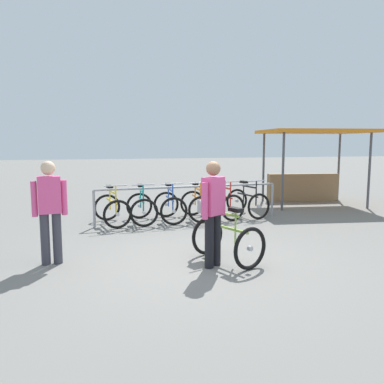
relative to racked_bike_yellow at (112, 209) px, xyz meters
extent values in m
plane|color=slate|center=(1.09, -3.35, -0.37)|extent=(80.00, 80.00, 0.00)
cylinder|color=#99999E|center=(-0.41, -0.21, 0.06)|extent=(0.06, 0.06, 0.85)
cylinder|color=#99999E|center=(4.13, 0.09, 0.06)|extent=(0.06, 0.06, 0.85)
cylinder|color=#99999E|center=(1.86, -0.06, 0.48)|extent=(4.54, 0.35, 0.05)
torus|color=black|center=(-0.09, 0.50, -0.04)|extent=(0.67, 0.21, 0.66)
cylinder|color=#B7B7BC|center=(-0.09, 0.50, -0.04)|extent=(0.09, 0.08, 0.08)
torus|color=black|center=(0.09, -0.50, -0.04)|extent=(0.67, 0.21, 0.66)
cylinder|color=#B7B7BC|center=(0.09, -0.50, -0.04)|extent=(0.09, 0.08, 0.08)
cube|color=yellow|center=(0.00, 0.00, 0.19)|extent=(0.21, 0.91, 0.04)
cube|color=yellow|center=(0.01, -0.05, 0.41)|extent=(0.15, 0.61, 0.04)
cylinder|color=yellow|center=(-0.03, 0.18, 0.24)|extent=(0.03, 0.03, 0.55)
cube|color=black|center=(-0.03, 0.18, 0.51)|extent=(0.16, 0.26, 0.06)
cylinder|color=yellow|center=(0.07, -0.38, 0.28)|extent=(0.03, 0.03, 0.63)
cylinder|color=#B7B7BC|center=(0.07, -0.38, 0.59)|extent=(0.52, 0.12, 0.03)
torus|color=black|center=(0.70, 0.56, -0.04)|extent=(0.66, 0.10, 0.66)
cylinder|color=#B7B7BC|center=(0.70, 0.56, -0.04)|extent=(0.08, 0.06, 0.08)
torus|color=black|center=(0.69, -0.46, -0.04)|extent=(0.66, 0.10, 0.66)
cylinder|color=#B7B7BC|center=(0.69, -0.46, -0.04)|extent=(0.08, 0.06, 0.08)
cube|color=teal|center=(0.70, 0.05, 0.19)|extent=(0.05, 0.92, 0.04)
cube|color=teal|center=(0.70, 0.00, 0.41)|extent=(0.04, 0.61, 0.04)
cylinder|color=teal|center=(0.70, 0.23, 0.24)|extent=(0.03, 0.03, 0.55)
cube|color=black|center=(0.70, 0.23, 0.51)|extent=(0.12, 0.24, 0.06)
cylinder|color=teal|center=(0.69, -0.34, 0.28)|extent=(0.03, 0.03, 0.63)
cylinder|color=#B7B7BC|center=(0.69, -0.34, 0.59)|extent=(0.52, 0.03, 0.03)
torus|color=black|center=(1.40, 0.60, -0.04)|extent=(0.66, 0.10, 0.66)
cylinder|color=#B7B7BC|center=(1.40, 0.60, -0.04)|extent=(0.08, 0.06, 0.08)
torus|color=black|center=(1.39, -0.42, -0.04)|extent=(0.66, 0.10, 0.66)
cylinder|color=#B7B7BC|center=(1.39, -0.42, -0.04)|extent=(0.08, 0.06, 0.08)
cube|color=#2D56B7|center=(1.40, 0.09, 0.19)|extent=(0.04, 0.92, 0.04)
cube|color=#2D56B7|center=(1.40, 0.04, 0.41)|extent=(0.04, 0.61, 0.04)
cylinder|color=#2D56B7|center=(1.40, 0.28, 0.24)|extent=(0.03, 0.03, 0.55)
cube|color=black|center=(1.40, 0.28, 0.51)|extent=(0.12, 0.24, 0.06)
cylinder|color=#2D56B7|center=(1.39, -0.30, 0.28)|extent=(0.03, 0.03, 0.63)
cylinder|color=#B7B7BC|center=(1.39, -0.30, 0.59)|extent=(0.52, 0.03, 0.03)
torus|color=black|center=(2.11, 0.65, -0.04)|extent=(0.66, 0.10, 0.66)
cylinder|color=#B7B7BC|center=(2.11, 0.65, -0.04)|extent=(0.08, 0.06, 0.08)
torus|color=black|center=(2.08, -0.37, -0.04)|extent=(0.66, 0.10, 0.66)
cylinder|color=#B7B7BC|center=(2.08, -0.37, -0.04)|extent=(0.08, 0.06, 0.08)
cube|color=orange|center=(2.10, 0.14, 0.19)|extent=(0.07, 0.92, 0.04)
cube|color=orange|center=(2.09, 0.09, 0.41)|extent=(0.06, 0.61, 0.04)
cylinder|color=orange|center=(2.10, 0.32, 0.24)|extent=(0.03, 0.03, 0.55)
cube|color=black|center=(2.10, 0.32, 0.51)|extent=(0.13, 0.24, 0.06)
cylinder|color=orange|center=(2.08, -0.25, 0.28)|extent=(0.03, 0.03, 0.63)
cylinder|color=#B7B7BC|center=(2.08, -0.25, 0.59)|extent=(0.52, 0.05, 0.03)
torus|color=black|center=(2.70, 0.68, -0.04)|extent=(0.66, 0.20, 0.66)
cylinder|color=#B7B7BC|center=(2.70, 0.68, -0.04)|extent=(0.09, 0.08, 0.08)
torus|color=black|center=(2.89, -0.32, -0.04)|extent=(0.66, 0.20, 0.66)
cylinder|color=#B7B7BC|center=(2.89, -0.32, -0.04)|extent=(0.09, 0.08, 0.08)
cube|color=red|center=(2.79, 0.18, 0.19)|extent=(0.20, 0.91, 0.04)
cube|color=red|center=(2.80, 0.13, 0.41)|extent=(0.15, 0.61, 0.04)
cylinder|color=red|center=(2.76, 0.36, 0.24)|extent=(0.03, 0.03, 0.55)
cube|color=black|center=(2.76, 0.36, 0.51)|extent=(0.16, 0.26, 0.06)
cylinder|color=red|center=(2.87, -0.20, 0.28)|extent=(0.03, 0.03, 0.63)
cylinder|color=#B7B7BC|center=(2.87, -0.20, 0.59)|extent=(0.52, 0.12, 0.03)
torus|color=black|center=(3.39, 0.73, -0.04)|extent=(0.66, 0.21, 0.66)
cylinder|color=#B7B7BC|center=(3.39, 0.73, -0.04)|extent=(0.09, 0.08, 0.08)
torus|color=black|center=(3.59, -0.27, -0.04)|extent=(0.66, 0.21, 0.66)
cylinder|color=#B7B7BC|center=(3.59, -0.27, -0.04)|extent=(0.09, 0.08, 0.08)
cube|color=black|center=(3.49, 0.23, 0.19)|extent=(0.22, 0.91, 0.04)
cube|color=black|center=(3.50, 0.18, 0.41)|extent=(0.16, 0.61, 0.04)
cylinder|color=black|center=(3.46, 0.41, 0.24)|extent=(0.03, 0.03, 0.55)
cube|color=black|center=(3.46, 0.41, 0.51)|extent=(0.17, 0.26, 0.06)
cylinder|color=black|center=(3.57, -0.15, 0.28)|extent=(0.03, 0.03, 0.63)
cylinder|color=#B7B7BC|center=(3.57, -0.15, 0.59)|extent=(0.52, 0.13, 0.03)
torus|color=black|center=(1.85, -3.86, -0.04)|extent=(0.63, 0.31, 0.66)
cylinder|color=#B7B7BC|center=(1.85, -3.86, -0.04)|extent=(0.10, 0.09, 0.08)
torus|color=black|center=(1.46, -2.91, -0.04)|extent=(0.63, 0.31, 0.66)
cylinder|color=#B7B7BC|center=(1.46, -2.91, -0.04)|extent=(0.10, 0.09, 0.08)
cube|color=#9ED14C|center=(1.66, -3.39, 0.19)|extent=(0.38, 0.86, 0.04)
cube|color=#9ED14C|center=(1.64, -3.34, 0.41)|extent=(0.27, 0.58, 0.04)
cylinder|color=#9ED14C|center=(1.73, -3.55, 0.24)|extent=(0.03, 0.03, 0.55)
cube|color=black|center=(1.73, -3.55, 0.51)|extent=(0.20, 0.27, 0.06)
cylinder|color=#9ED14C|center=(1.51, -3.03, 0.28)|extent=(0.03, 0.03, 0.63)
cylinder|color=#B7B7BC|center=(1.51, -3.03, 0.59)|extent=(0.49, 0.22, 0.03)
cube|color=gray|center=(1.46, -2.90, 0.47)|extent=(0.32, 0.28, 0.22)
cylinder|color=black|center=(1.43, -3.51, 0.04)|extent=(0.14, 0.14, 0.82)
cylinder|color=black|center=(1.28, -3.62, 0.04)|extent=(0.14, 0.14, 0.82)
cube|color=#E54C8C|center=(1.35, -3.57, 0.74)|extent=(0.39, 0.36, 0.58)
cylinder|color=#E54C8C|center=(1.55, -3.46, 0.69)|extent=(0.09, 0.09, 0.55)
cylinder|color=#E54C8C|center=(1.18, -3.71, 0.69)|extent=(0.09, 0.09, 0.55)
sphere|color=#9E7051|center=(1.35, -3.57, 1.16)|extent=(0.22, 0.22, 0.22)
cylinder|color=#383842|center=(-1.00, -2.80, 0.04)|extent=(0.14, 0.14, 0.82)
cylinder|color=#383842|center=(-1.17, -2.82, 0.04)|extent=(0.14, 0.14, 0.82)
cube|color=#E54C8C|center=(-1.08, -2.81, 0.74)|extent=(0.36, 0.24, 0.58)
cylinder|color=#E54C8C|center=(-0.86, -2.80, 0.69)|extent=(0.09, 0.09, 0.55)
cylinder|color=#E54C8C|center=(-1.30, -2.86, 0.69)|extent=(0.09, 0.09, 0.55)
sphere|color=beige|center=(-1.08, -2.81, 1.16)|extent=(0.22, 0.22, 0.22)
cube|color=#3366B2|center=(-1.11, -2.65, 0.76)|extent=(0.28, 0.17, 0.40)
cylinder|color=#4C4C51|center=(5.01, 2.57, 0.73)|extent=(0.07, 0.07, 2.20)
cylinder|color=#4C4C51|center=(7.59, 2.24, 0.73)|extent=(0.07, 0.07, 2.20)
cylinder|color=#4C4C51|center=(4.78, 0.78, 0.73)|extent=(0.07, 0.07, 2.20)
cylinder|color=#4C4C51|center=(7.36, 0.45, 0.73)|extent=(0.07, 0.07, 2.20)
cube|color=orange|center=(6.18, 1.51, 1.88)|extent=(3.37, 2.68, 0.10)
cube|color=olive|center=(6.28, 2.25, 0.08)|extent=(2.36, 0.60, 0.90)
camera|label=1|loc=(-0.43, -9.20, 1.56)|focal=36.55mm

